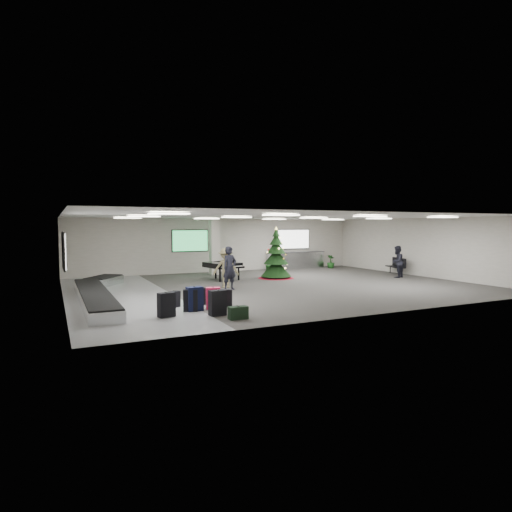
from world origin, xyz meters
name	(u,v)px	position (x,y,z in m)	size (l,w,h in m)	color
ground	(277,286)	(0.00, 0.00, 0.00)	(18.00, 18.00, 0.00)	#353330
room_envelope	(263,235)	(-0.38, 0.67, 2.33)	(18.02, 14.02, 3.21)	#AFACA0
baggage_carousel	(97,293)	(-7.84, -0.08, 0.21)	(2.28, 9.71, 0.43)	silver
service_counter	(296,260)	(5.00, 6.65, 0.55)	(4.05, 0.65, 1.08)	silver
suitcase_0	(217,303)	(-4.79, -5.02, 0.39)	(0.53, 0.32, 0.81)	black
suitcase_1	(191,300)	(-5.34, -4.04, 0.36)	(0.51, 0.38, 0.73)	black
pink_suitcase	(213,298)	(-4.55, -3.97, 0.36)	(0.51, 0.37, 0.74)	#D91C4C
suitcase_3	(205,296)	(-4.53, -3.03, 0.29)	(0.40, 0.24, 0.60)	black
navy_suitcase	(195,299)	(-5.20, -4.03, 0.40)	(0.53, 0.33, 0.81)	black
suitcase_5	(166,305)	(-6.26, -4.56, 0.37)	(0.54, 0.37, 0.77)	black
green_duffel	(238,313)	(-4.41, -5.75, 0.19)	(0.57, 0.29, 0.40)	black
suitcase_7	(226,298)	(-4.00, -3.77, 0.30)	(0.46, 0.36, 0.61)	black
suitcase_8	(174,299)	(-5.63, -3.14, 0.28)	(0.43, 0.38, 0.57)	black
christmas_tree	(276,260)	(1.35, 2.56, 0.94)	(1.92, 1.92, 2.74)	maroon
grand_piano	(223,265)	(-1.44, 3.13, 0.75)	(1.74, 2.09, 1.06)	black
bench	(397,265)	(8.60, 1.36, 0.53)	(0.86, 1.55, 0.93)	black
traveler_a	(230,268)	(-2.44, -0.25, 0.94)	(0.69, 0.45, 1.88)	black
traveler_b	(226,268)	(-2.34, 0.47, 0.89)	(1.15, 0.66, 1.78)	#887C54
traveler_bench	(397,262)	(7.28, -0.03, 0.85)	(0.83, 0.64, 1.70)	black
potted_plant_left	(268,264)	(2.82, 6.33, 0.36)	(0.40, 0.32, 0.73)	#153C13
potted_plant_right	(331,261)	(7.17, 5.79, 0.44)	(0.49, 0.49, 0.87)	#153C13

